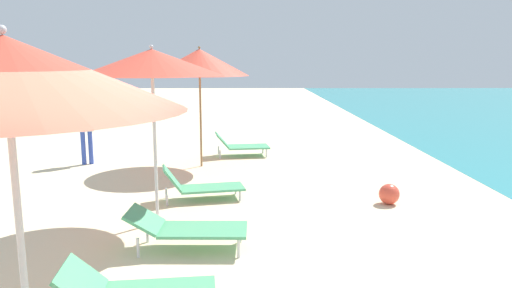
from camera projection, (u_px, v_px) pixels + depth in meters
umbrella_nearest at (6, 74)px, 3.08m from camera, size 2.31×2.31×2.78m
umbrella_second at (152, 62)px, 7.20m from camera, size 2.16×2.16×2.78m
lounger_second_shoreside at (200, 185)px, 8.85m from camera, size 1.56×0.86×0.65m
lounger_second_inland at (186, 227)px, 6.51m from camera, size 1.62×0.67×0.57m
umbrella_farthest at (199, 62)px, 11.25m from camera, size 2.33×2.33×2.87m
lounger_farthest_shoreside at (240, 145)px, 12.87m from camera, size 1.50×0.87×0.64m
person_walking_near at (86, 124)px, 11.74m from camera, size 0.42×0.34×1.67m
beach_ball at (389, 194)px, 8.60m from camera, size 0.37×0.37×0.37m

